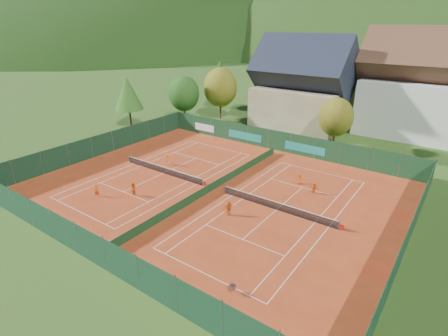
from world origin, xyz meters
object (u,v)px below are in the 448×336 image
at_px(hotel_block_a, 430,92).
at_px(player_left_mid, 133,190).
at_px(ball_hopper, 233,287).
at_px(player_left_near, 96,190).
at_px(player_right_far_b, 314,188).
at_px(chalet, 302,90).
at_px(player_left_far, 167,159).
at_px(player_right_near, 229,208).
at_px(player_right_far_a, 299,179).

height_order(hotel_block_a, player_left_mid, hotel_block_a).
height_order(ball_hopper, player_left_near, player_left_near).
xyz_separation_m(player_left_mid, player_right_far_b, (15.90, 12.01, -0.13)).
bearing_deg(chalet, player_left_far, -103.39).
distance_m(player_right_near, player_right_far_b, 10.59).
relative_size(ball_hopper, player_right_far_b, 0.62).
distance_m(ball_hopper, player_right_far_b, 18.07).
bearing_deg(player_right_far_b, hotel_block_a, -97.15).
bearing_deg(player_right_far_a, ball_hopper, 91.92).
height_order(chalet, player_left_mid, chalet).
distance_m(ball_hopper, player_right_near, 10.81).
distance_m(player_left_near, player_right_near, 14.93).
relative_size(hotel_block_a, player_left_far, 13.66).
bearing_deg(chalet, player_left_mid, -95.10).
distance_m(player_left_far, player_right_near, 15.39).
distance_m(hotel_block_a, player_right_near, 41.76).
xyz_separation_m(hotel_block_a, player_left_far, (-25.58, -33.62, -6.59)).
bearing_deg(player_left_mid, player_left_far, 108.18).
bearing_deg(ball_hopper, hotel_block_a, 84.07).
bearing_deg(player_left_far, player_left_near, 124.02).
bearing_deg(player_right_far_b, player_right_far_a, -25.94).
distance_m(hotel_block_a, player_right_far_b, 31.71).
distance_m(player_right_near, player_right_far_a, 11.05).
relative_size(player_left_near, player_left_far, 0.92).
height_order(player_right_near, player_right_far_b, player_right_near).
distance_m(chalet, ball_hopper, 45.01).
bearing_deg(player_right_far_b, ball_hopper, 98.85).
relative_size(player_left_near, player_right_far_b, 1.12).
relative_size(player_left_near, player_left_mid, 0.93).
distance_m(chalet, player_right_far_b, 28.07).
height_order(player_left_far, player_right_far_b, player_left_far).
distance_m(chalet, player_right_near, 34.97).
xyz_separation_m(hotel_block_a, player_right_near, (-11.40, -39.63, -6.60)).
bearing_deg(player_right_far_a, chalet, -74.82).
height_order(player_left_near, player_left_mid, player_left_mid).
relative_size(player_left_far, player_right_near, 1.01).
height_order(player_right_far_a, player_right_far_b, player_right_far_b).
bearing_deg(chalet, player_left_near, -99.40).
distance_m(player_left_near, player_left_mid, 3.99).
relative_size(hotel_block_a, player_left_mid, 13.87).
xyz_separation_m(chalet, player_left_mid, (-3.25, -36.34, -5.85)).
distance_m(chalet, hotel_block_a, 19.94).
relative_size(chalet, ball_hopper, 20.25).
relative_size(chalet, player_right_near, 10.30).
distance_m(chalet, player_left_near, 39.73).
bearing_deg(chalet, player_right_far_a, -65.89).
distance_m(player_left_far, player_right_far_b, 19.51).
bearing_deg(player_right_far_b, player_right_near, 66.13).
bearing_deg(player_left_far, hotel_block_a, -94.04).
relative_size(player_left_mid, player_right_near, 0.99).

